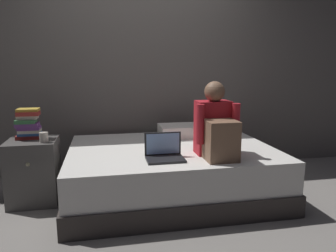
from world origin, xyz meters
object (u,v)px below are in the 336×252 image
(person_sitting, at_px, (216,128))
(pillow, at_px, (184,131))
(bed, at_px, (171,171))
(nightstand, at_px, (34,171))
(book_stack, at_px, (28,124))
(mug, at_px, (44,137))
(laptop, at_px, (164,153))

(person_sitting, height_order, pillow, person_sitting)
(bed, distance_m, nightstand, 1.30)
(book_stack, bearing_deg, mug, -47.73)
(bed, xyz_separation_m, laptop, (-0.14, -0.39, 0.30))
(nightstand, bearing_deg, pillow, 13.52)
(laptop, distance_m, pillow, 0.93)
(laptop, bearing_deg, bed, 70.05)
(book_stack, bearing_deg, pillow, 11.29)
(pillow, bearing_deg, person_sitting, -85.08)
(bed, height_order, pillow, pillow)
(laptop, bearing_deg, nightstand, 157.90)
(bed, relative_size, nightstand, 3.35)
(laptop, xyz_separation_m, book_stack, (-1.19, 0.53, 0.20))
(laptop, height_order, mug, laptop)
(nightstand, height_order, book_stack, book_stack)
(bed, height_order, laptop, laptop)
(bed, bearing_deg, mug, -177.94)
(pillow, relative_size, book_stack, 1.98)
(nightstand, xyz_separation_m, laptop, (1.16, -0.47, 0.24))
(nightstand, relative_size, mug, 6.64)
(nightstand, xyz_separation_m, person_sitting, (1.62, -0.46, 0.44))
(pillow, height_order, mug, mug)
(nightstand, distance_m, person_sitting, 1.74)
(bed, xyz_separation_m, person_sitting, (0.32, -0.38, 0.50))
(pillow, bearing_deg, mug, -160.86)
(laptop, bearing_deg, mug, 161.19)
(laptop, bearing_deg, pillow, 65.14)
(bed, distance_m, book_stack, 1.43)
(nightstand, height_order, laptop, laptop)
(person_sitting, height_order, mug, person_sitting)
(person_sitting, xyz_separation_m, laptop, (-0.46, -0.01, -0.20))
(pillow, bearing_deg, laptop, -114.86)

